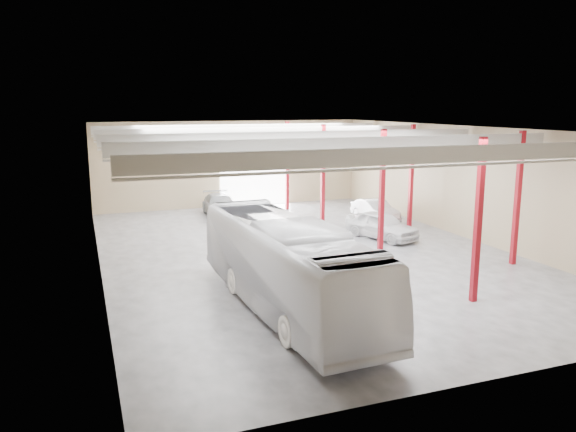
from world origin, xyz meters
TOP-DOWN VIEW (x-y plane):
  - depot_shell at (0.13, 0.48)m, footprint 22.12×32.12m
  - coach_bus at (-4.02, -8.00)m, footprint 3.72×13.58m
  - black_sedan at (-1.89, -6.00)m, footprint 3.69×5.34m
  - car_row_a at (0.90, -0.80)m, footprint 2.66×4.33m
  - car_row_b at (-1.46, 4.50)m, footprint 2.06×4.90m
  - car_row_c at (-1.93, 12.00)m, footprint 2.86×5.90m
  - car_right_near at (8.30, 6.71)m, footprint 1.83×4.67m
  - car_right_far at (5.87, 1.51)m, footprint 3.52×5.38m

SIDE VIEW (x-z plane):
  - black_sedan at x=-1.89m, z-range 0.00..1.36m
  - car_row_a at x=0.90m, z-range 0.00..1.38m
  - car_right_near at x=8.30m, z-range 0.00..1.51m
  - car_row_b at x=-1.46m, z-range 0.00..1.58m
  - car_row_c at x=-1.93m, z-range 0.00..1.66m
  - car_right_far at x=5.87m, z-range 0.00..1.70m
  - coach_bus at x=-4.02m, z-range 0.00..3.75m
  - depot_shell at x=0.13m, z-range 1.44..8.51m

